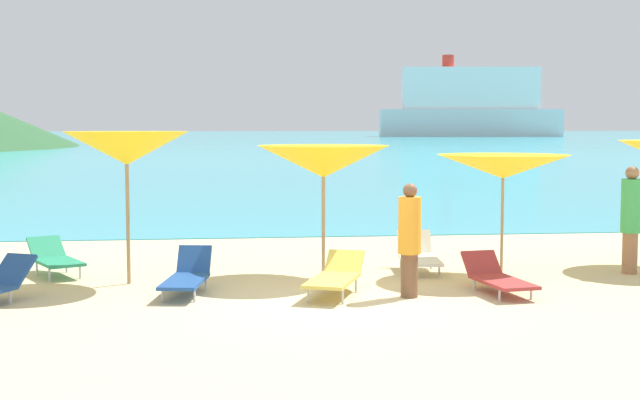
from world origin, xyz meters
name	(u,v)px	position (x,y,z in m)	size (l,w,h in m)	color
ground_plane	(284,229)	(0.00, 10.00, -0.15)	(50.00, 100.00, 0.30)	beige
ocean_water	(223,135)	(0.00, 227.02, 0.01)	(650.00, 440.00, 0.02)	#38B7CC
umbrella_1	(127,148)	(-3.12, 1.63, 2.15)	(2.09, 2.09, 2.41)	#9E7F59
umbrella_2	(323,162)	(0.03, 1.94, 1.91)	(2.25, 2.25, 2.18)	#9E7F59
umbrella_3	(503,167)	(3.01, 1.71, 1.82)	(2.32, 2.32, 2.03)	#9E7F59
lounge_chair_1	(335,276)	(0.01, 0.32, 0.29)	(1.13, 1.74, 0.57)	#D8BF4C
lounge_chair_2	(187,276)	(-2.17, 0.69, 0.27)	(0.78, 1.61, 0.64)	#1E478C
lounge_chair_3	(497,277)	(2.45, 0.21, 0.24)	(0.79, 1.60, 0.55)	#A53333
lounge_chair_4	(418,255)	(1.71, 2.23, 0.28)	(0.74, 1.53, 0.65)	white
lounge_chair_6	(55,258)	(-4.43, 2.57, 0.30)	(1.17, 1.54, 0.59)	#268C66
beachgoer_0	(631,217)	(5.23, 1.61, 0.97)	(0.34, 0.34, 1.82)	#A3704C
beachgoer_2	(410,237)	(1.06, 0.04, 0.88)	(0.33, 0.33, 1.67)	brown
cruise_ship	(470,106)	(59.63, 194.63, 7.44)	(44.40, 13.41, 19.74)	silver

